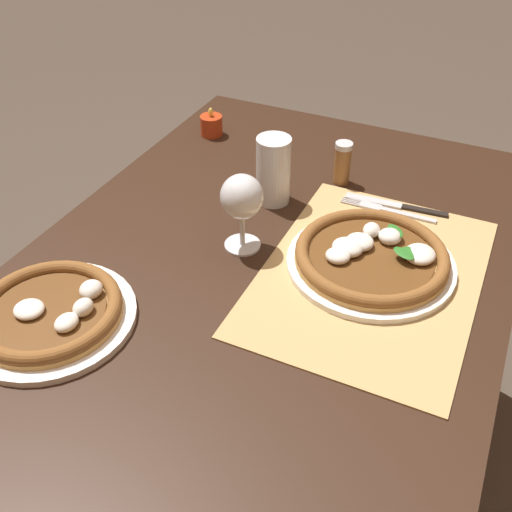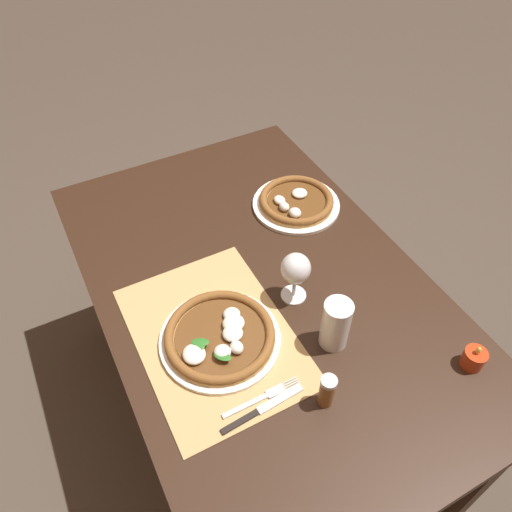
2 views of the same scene
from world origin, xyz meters
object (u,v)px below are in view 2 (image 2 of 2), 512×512
(knife, at_px, (263,409))
(pepper_shaker, at_px, (327,391))
(pint_glass, at_px, (336,325))
(fork, at_px, (262,398))
(pizza_near, at_px, (220,337))
(wine_glass, at_px, (296,270))
(pizza_far, at_px, (296,202))
(votive_candle, at_px, (473,359))

(knife, relative_size, pepper_shaker, 2.22)
(pint_glass, height_order, fork, pint_glass)
(pizza_near, bearing_deg, wine_glass, 100.10)
(pint_glass, bearing_deg, pizza_near, -117.22)
(pizza_far, xyz_separation_m, fork, (0.55, -0.42, -0.01))
(pint_glass, relative_size, pepper_shaker, 1.49)
(pepper_shaker, bearing_deg, knife, -109.42)
(pepper_shaker, bearing_deg, pizza_far, 154.81)
(pizza_far, distance_m, fork, 0.69)
(pizza_far, relative_size, fork, 1.41)
(wine_glass, xyz_separation_m, fork, (0.23, -0.22, -0.10))
(pepper_shaker, bearing_deg, fork, -120.18)
(wine_glass, bearing_deg, knife, -42.34)
(pint_glass, distance_m, fork, 0.25)
(pizza_far, height_order, wine_glass, wine_glass)
(pizza_near, xyz_separation_m, pepper_shaker, (0.26, 0.15, 0.03))
(knife, height_order, pepper_shaker, pepper_shaker)
(pint_glass, xyz_separation_m, knife, (0.08, -0.25, -0.06))
(knife, relative_size, votive_candle, 3.00)
(knife, bearing_deg, pizza_near, -177.85)
(pizza_near, xyz_separation_m, pint_glass, (0.13, 0.25, 0.05))
(pint_glass, distance_m, knife, 0.27)
(pizza_far, relative_size, pint_glass, 1.95)
(votive_candle, xyz_separation_m, pepper_shaker, (-0.08, -0.37, 0.03))
(fork, xyz_separation_m, pepper_shaker, (0.07, 0.13, 0.04))
(pint_glass, bearing_deg, knife, -71.47)
(fork, relative_size, knife, 0.93)
(pizza_near, relative_size, fork, 1.54)
(pizza_far, xyz_separation_m, knife, (0.57, -0.43, -0.01))
(wine_glass, relative_size, pint_glass, 1.07)
(fork, relative_size, pepper_shaker, 2.06)
(pizza_far, bearing_deg, pizza_near, -50.53)
(pizza_near, bearing_deg, pizza_far, 129.47)
(pint_glass, bearing_deg, pepper_shaker, -39.60)
(pizza_near, height_order, pint_glass, pint_glass)
(pint_glass, height_order, pepper_shaker, pint_glass)
(pint_glass, relative_size, votive_candle, 2.01)
(votive_candle, bearing_deg, pint_glass, -129.12)
(pint_glass, relative_size, fork, 0.72)
(pizza_far, height_order, pint_glass, pint_glass)
(pizza_far, xyz_separation_m, pepper_shaker, (0.62, -0.29, 0.03))
(pizza_near, height_order, knife, pizza_near)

